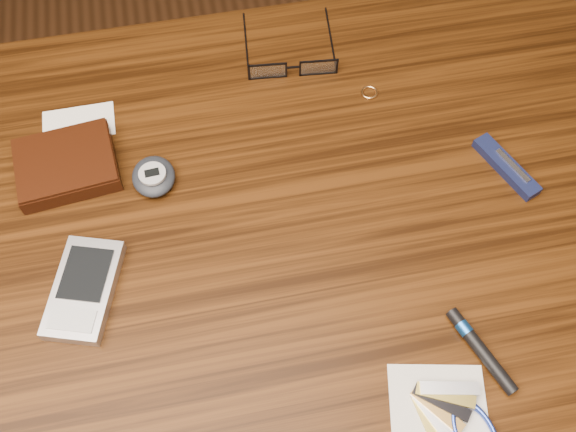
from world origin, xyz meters
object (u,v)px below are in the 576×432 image
object	(u,v)px
desk	(276,266)
notepad_keys	(457,424)
pocket_knife	(506,167)
wallet_and_card	(67,164)
pda_phone	(84,289)
pedometer	(153,176)
eyeglasses	(293,66)

from	to	relation	value
desk	notepad_keys	distance (m)	0.30
desk	pocket_knife	size ratio (longest dim) A/B	10.29
wallet_and_card	pda_phone	distance (m)	0.16
desk	wallet_and_card	world-z (taller)	wallet_and_card
notepad_keys	pocket_knife	xyz separation A→B (m)	(0.15, 0.27, 0.00)
wallet_and_card	pedometer	world-z (taller)	wallet_and_card
eyeglasses	notepad_keys	world-z (taller)	eyeglasses
wallet_and_card	eyeglasses	size ratio (longest dim) A/B	1.13
wallet_and_card	pocket_knife	bearing A→B (deg)	-11.10
desk	pedometer	size ratio (longest dim) A/B	16.50
desk	notepad_keys	bearing A→B (deg)	-61.64
pda_phone	pocket_knife	size ratio (longest dim) A/B	1.32
wallet_and_card	pedometer	size ratio (longest dim) A/B	2.44
eyeglasses	notepad_keys	xyz separation A→B (m)	(0.07, -0.47, -0.01)
eyeglasses	pocket_knife	distance (m)	0.30
desk	pda_phone	distance (m)	0.24
pda_phone	pedometer	size ratio (longest dim) A/B	2.12
eyeglasses	pda_phone	world-z (taller)	eyeglasses
pda_phone	pocket_knife	distance (m)	0.50
wallet_and_card	notepad_keys	world-z (taller)	wallet_and_card
pda_phone	notepad_keys	bearing A→B (deg)	-31.13
eyeglasses	pedometer	distance (m)	0.24
desk	eyeglasses	bearing A→B (deg)	73.56
desk	pda_phone	world-z (taller)	pda_phone
pda_phone	pocket_knife	xyz separation A→B (m)	(0.50, 0.06, -0.00)
pedometer	pda_phone	bearing A→B (deg)	-124.11
pda_phone	pedometer	world-z (taller)	pedometer
wallet_and_card	pocket_knife	size ratio (longest dim) A/B	1.52
eyeglasses	notepad_keys	bearing A→B (deg)	-81.90
wallet_and_card	pda_phone	bearing A→B (deg)	-85.58
pedometer	desk	bearing A→B (deg)	-35.15
eyeglasses	pocket_knife	size ratio (longest dim) A/B	1.35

